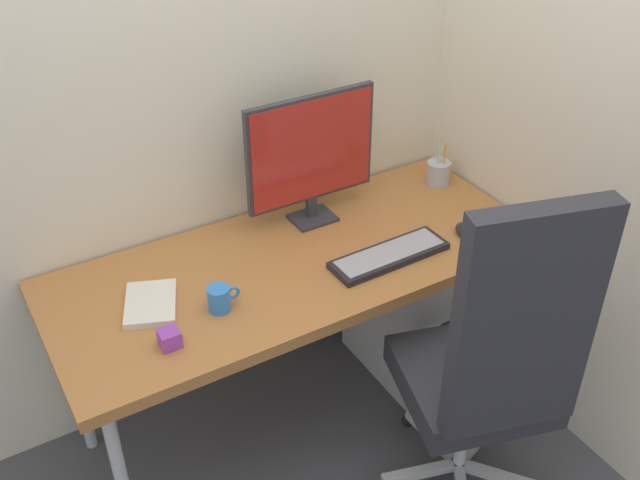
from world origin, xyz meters
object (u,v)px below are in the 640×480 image
(mouse, at_px, (466,231))
(monitor, at_px, (311,153))
(coffee_mug, at_px, (220,298))
(office_chair, at_px, (493,362))
(keyboard, at_px, (389,255))
(filing_cabinet, at_px, (420,305))
(notebook, at_px, (151,304))
(pen_holder, at_px, (438,172))
(desk_clamp_accessory, at_px, (170,338))

(mouse, bearing_deg, monitor, 155.12)
(mouse, bearing_deg, coffee_mug, -166.96)
(office_chair, relative_size, mouse, 12.04)
(office_chair, height_order, keyboard, office_chair)
(monitor, bearing_deg, filing_cabinet, -24.74)
(notebook, bearing_deg, monitor, 37.46)
(monitor, bearing_deg, office_chair, -81.05)
(office_chair, xyz_separation_m, pen_holder, (0.42, 0.82, 0.14))
(pen_holder, bearing_deg, office_chair, -117.25)
(keyboard, bearing_deg, coffee_mug, 175.69)
(office_chair, relative_size, coffee_mug, 11.97)
(monitor, relative_size, coffee_mug, 4.64)
(monitor, distance_m, desk_clamp_accessory, 0.83)
(filing_cabinet, distance_m, keyboard, 0.57)
(notebook, bearing_deg, coffee_mug, -11.61)
(mouse, height_order, notebook, mouse)
(keyboard, height_order, notebook, keyboard)
(monitor, bearing_deg, pen_holder, -3.16)
(pen_holder, height_order, desk_clamp_accessory, pen_holder)
(monitor, height_order, keyboard, monitor)
(filing_cabinet, distance_m, desk_clamp_accessory, 1.21)
(monitor, bearing_deg, desk_clamp_accessory, -151.01)
(pen_holder, bearing_deg, notebook, -172.84)
(office_chair, distance_m, notebook, 1.06)
(pen_holder, bearing_deg, coffee_mug, -165.36)
(monitor, bearing_deg, coffee_mug, -148.55)
(office_chair, relative_size, pen_holder, 6.85)
(coffee_mug, bearing_deg, pen_holder, 14.64)
(notebook, bearing_deg, filing_cabinet, 22.34)
(desk_clamp_accessory, bearing_deg, filing_cabinet, 10.47)
(filing_cabinet, xyz_separation_m, desk_clamp_accessory, (-1.10, -0.20, 0.47))
(filing_cabinet, relative_size, notebook, 2.84)
(monitor, height_order, mouse, monitor)
(keyboard, height_order, mouse, mouse)
(coffee_mug, height_order, desk_clamp_accessory, coffee_mug)
(coffee_mug, bearing_deg, monitor, 31.45)
(office_chair, bearing_deg, coffee_mug, 139.47)
(office_chair, distance_m, desk_clamp_accessory, 0.96)
(office_chair, bearing_deg, filing_cabinet, 68.41)
(keyboard, height_order, coffee_mug, coffee_mug)
(monitor, height_order, desk_clamp_accessory, monitor)
(office_chair, xyz_separation_m, monitor, (-0.13, 0.85, 0.36))
(office_chair, height_order, monitor, office_chair)
(office_chair, bearing_deg, pen_holder, 62.75)
(notebook, distance_m, coffee_mug, 0.22)
(office_chair, relative_size, filing_cabinet, 2.13)
(filing_cabinet, height_order, coffee_mug, coffee_mug)
(filing_cabinet, distance_m, notebook, 1.18)
(desk_clamp_accessory, bearing_deg, notebook, 86.16)
(filing_cabinet, relative_size, keyboard, 1.41)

